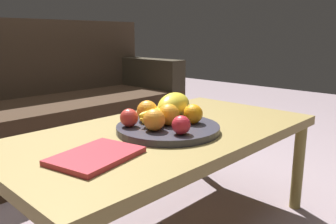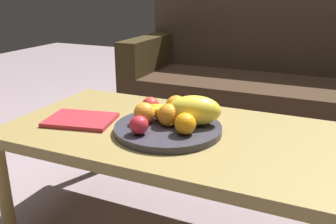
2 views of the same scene
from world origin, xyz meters
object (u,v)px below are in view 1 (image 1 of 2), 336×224
at_px(couch, 52,113).
at_px(fruit_bowl, 168,128).
at_px(orange_back, 193,114).
at_px(orange_left, 154,120).
at_px(apple_left, 129,118).
at_px(banana_bunch, 158,117).
at_px(apple_front, 181,125).
at_px(magazine, 96,156).
at_px(melon_large_front, 174,106).
at_px(orange_front, 169,115).
at_px(orange_right, 147,111).
at_px(coffee_table, 166,140).

height_order(couch, fruit_bowl, couch).
bearing_deg(fruit_bowl, orange_back, -30.49).
xyz_separation_m(orange_left, apple_left, (-0.03, 0.10, -0.01)).
bearing_deg(banana_bunch, apple_front, -103.59).
height_order(apple_front, magazine, apple_front).
relative_size(couch, magazine, 6.80).
xyz_separation_m(melon_large_front, orange_left, (-0.17, -0.06, -0.01)).
bearing_deg(melon_large_front, apple_left, 168.02).
distance_m(apple_left, magazine, 0.27).
relative_size(orange_front, magazine, 0.32).
height_order(orange_back, apple_left, orange_back).
relative_size(orange_right, apple_front, 1.26).
bearing_deg(orange_right, orange_front, -82.55).
height_order(melon_large_front, orange_back, melon_large_front).
xyz_separation_m(orange_left, banana_bunch, (0.07, 0.05, -0.01)).
xyz_separation_m(couch, magazine, (-0.49, -1.22, 0.15)).
bearing_deg(banana_bunch, orange_right, 83.02).
relative_size(couch, apple_left, 25.47).
distance_m(couch, melon_large_front, 1.16).
relative_size(orange_front, orange_right, 0.99).
bearing_deg(melon_large_front, orange_right, 149.32).
relative_size(orange_front, apple_left, 1.20).
xyz_separation_m(orange_right, apple_front, (-0.04, -0.21, -0.01)).
xyz_separation_m(banana_bunch, magazine, (-0.33, -0.08, -0.04)).
distance_m(couch, orange_front, 1.21).
relative_size(couch, fruit_bowl, 4.44).
relative_size(orange_left, apple_left, 1.16).
height_order(couch, banana_bunch, couch).
height_order(orange_front, magazine, orange_front).
height_order(fruit_bowl, orange_back, orange_back).
distance_m(apple_front, apple_left, 0.21).
relative_size(coffee_table, banana_bunch, 7.46).
relative_size(apple_left, magazine, 0.27).
distance_m(melon_large_front, apple_left, 0.20).
bearing_deg(melon_large_front, apple_front, -130.40).
relative_size(apple_front, apple_left, 0.96).
height_order(orange_front, orange_back, orange_front).
bearing_deg(melon_large_front, orange_front, -148.87).
height_order(coffee_table, orange_back, orange_back).
bearing_deg(coffee_table, apple_front, -116.92).
bearing_deg(apple_front, orange_front, 63.01).
height_order(apple_left, magazine, apple_left).
distance_m(melon_large_front, orange_front, 0.09).
distance_m(orange_back, magazine, 0.44).
distance_m(fruit_bowl, banana_bunch, 0.06).
height_order(orange_left, apple_left, orange_left).
distance_m(apple_left, banana_bunch, 0.11).
bearing_deg(orange_right, banana_bunch, -96.98).
relative_size(couch, banana_bunch, 10.20).
relative_size(couch, orange_back, 23.23).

